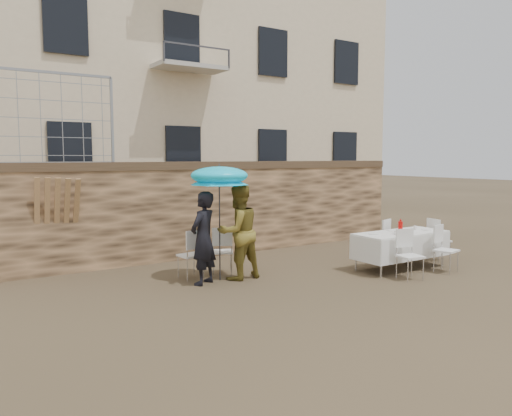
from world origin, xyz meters
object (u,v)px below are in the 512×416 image
couple_chair_right (222,250)px  table_chair_front_left (410,255)px  man_suit (203,238)px  table_chair_front_right (446,249)px  umbrella (219,179)px  banquet_table (401,234)px  couple_chair_left (191,254)px  table_chair_side (439,239)px  table_chair_back (379,240)px  woman_dress (238,232)px  soda_bottle (400,228)px

couple_chair_right → table_chair_front_left: 3.68m
man_suit → table_chair_front_right: size_ratio=1.80×
umbrella → banquet_table: size_ratio=0.98×
umbrella → banquet_table: umbrella is taller
couple_chair_left → table_chair_side: 5.70m
table_chair_front_left → man_suit: bearing=163.4°
table_chair_back → table_chair_side: same height
man_suit → table_chair_side: 5.59m
table_chair_front_left → table_chair_front_right: size_ratio=1.00×
woman_dress → umbrella: bearing=-20.7°
umbrella → couple_chair_left: size_ratio=2.14×
couple_chair_left → table_chair_front_left: (3.49, -2.39, 0.00)m
woman_dress → table_chair_front_left: woman_dress is taller
man_suit → couple_chair_right: bearing=-172.5°
woman_dress → banquet_table: 3.52m
man_suit → woman_dress: size_ratio=0.94×
woman_dress → couple_chair_right: 0.71m
woman_dress → banquet_table: size_ratio=0.88×
woman_dress → table_chair_back: bearing=170.5°
table_chair_front_right → table_chair_front_left: bearing=168.4°
couple_chair_right → table_chair_back: same height
man_suit → soda_bottle: (3.89, -1.24, 0.04)m
couple_chair_right → table_chair_side: (4.79, -1.54, 0.00)m
umbrella → table_chair_back: 4.17m
table_chair_back → umbrella: bearing=-23.6°
couple_chair_right → soda_bottle: bearing=178.1°
couple_chair_right → table_chair_back: size_ratio=1.00×
man_suit → table_chair_front_left: man_suit is taller
woman_dress → man_suit: bearing=-4.7°
man_suit → umbrella: umbrella is taller
table_chair_back → couple_chair_right: bearing=-31.1°
couple_chair_left → banquet_table: couple_chair_left is taller
banquet_table → table_chair_front_right: table_chair_front_right is taller
man_suit → couple_chair_left: bearing=-120.7°
soda_bottle → table_chair_back: bearing=67.2°
man_suit → woman_dress: 0.75m
couple_chair_left → table_chair_back: (4.29, -0.84, 0.00)m
couple_chair_left → table_chair_side: same height
umbrella → soda_bottle: umbrella is taller
couple_chair_right → table_chair_back: 3.69m
soda_bottle → table_chair_side: 1.67m
man_suit → table_chair_back: bearing=145.4°
couple_chair_left → table_chair_front_right: (4.59, -2.39, 0.00)m
table_chair_front_left → table_chair_side: (2.00, 0.85, 0.00)m
table_chair_side → soda_bottle: bearing=107.9°
banquet_table → soda_bottle: 0.30m
umbrella → table_chair_front_right: size_ratio=2.14×
table_chair_front_left → umbrella: bearing=159.1°
couple_chair_left → table_chair_back: 4.37m
couple_chair_left → soda_bottle: 4.30m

